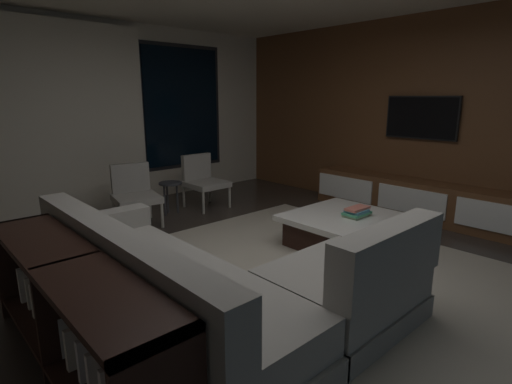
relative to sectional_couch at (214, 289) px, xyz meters
The scene contains 13 objects.
floor 0.92m from the sectional_couch, ahead, with size 9.20×9.20×0.00m, color #332B26.
back_wall_with_window 3.99m from the sectional_couch, 77.95° to the left, with size 6.60×0.30×2.70m.
media_wall 4.07m from the sectional_couch, ahead, with size 0.12×7.80×2.70m.
area_rug 1.25m from the sectional_couch, ahead, with size 3.20×3.80×0.01m, color #ADA391.
sectional_couch is the anchor object (origin of this frame).
coffee_table 2.03m from the sectional_couch, ahead, with size 1.16×1.16×0.36m.
book_stack_on_coffee_table 2.08m from the sectional_couch, ahead, with size 0.30×0.20×0.11m.
accent_chair_near_window 3.30m from the sectional_couch, 56.12° to the left, with size 0.55×0.57×0.78m.
accent_chair_by_curtain 2.72m from the sectional_couch, 75.29° to the left, with size 0.64×0.65×0.78m.
side_stool 2.99m from the sectional_couch, 65.01° to the left, with size 0.32×0.32×0.46m.
media_console 3.64m from the sectional_couch, ahead, with size 0.46×3.10×0.52m.
mounted_tv 3.98m from the sectional_couch, ahead, with size 0.05×0.99×0.58m.
console_table_behind_couch 0.93m from the sectional_couch, behind, with size 0.40×2.10×0.74m.
Camera 1 is at (-2.40, -2.27, 1.63)m, focal length 27.98 mm.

